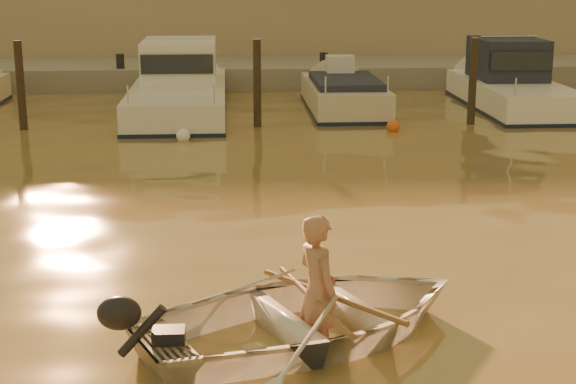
{
  "coord_description": "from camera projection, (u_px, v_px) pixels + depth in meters",
  "views": [
    {
      "loc": [
        -0.89,
        -6.24,
        3.67
      ],
      "look_at": [
        -0.11,
        4.93,
        0.75
      ],
      "focal_mm": 55.0,
      "sensor_mm": 36.0,
      "label": 1
    }
  ],
  "objects": [
    {
      "name": "dinghy",
      "position": [
        309.0,
        316.0,
        8.8
      ],
      "size": [
        4.24,
        3.72,
        0.73
      ],
      "primitive_type": "imported",
      "rotation": [
        0.0,
        0.0,
        1.98
      ],
      "color": "silver",
      "rests_on": "ground_plane"
    },
    {
      "name": "person",
      "position": [
        318.0,
        291.0,
        8.79
      ],
      "size": [
        0.58,
        0.68,
        1.59
      ],
      "primitive_type": "imported",
      "rotation": [
        0.0,
        0.0,
        1.98
      ],
      "color": "#A26F51",
      "rests_on": "dinghy"
    },
    {
      "name": "outboard_motor",
      "position": [
        167.0,
        342.0,
        8.12
      ],
      "size": [
        0.98,
        0.73,
        0.7
      ],
      "primitive_type": null,
      "rotation": [
        0.0,
        0.0,
        0.41
      ],
      "color": "black",
      "rests_on": "dinghy"
    },
    {
      "name": "oar_port",
      "position": [
        331.0,
        296.0,
        8.87
      ],
      "size": [
        1.27,
        1.74,
        0.13
      ],
      "primitive_type": "cylinder",
      "rotation": [
        1.54,
        0.0,
        0.62
      ],
      "color": "brown",
      "rests_on": "dinghy"
    },
    {
      "name": "oar_starboard",
      "position": [
        313.0,
        299.0,
        8.78
      ],
      "size": [
        0.56,
        2.06,
        0.13
      ],
      "primitive_type": "cylinder",
      "rotation": [
        1.54,
        0.0,
        0.24
      ],
      "color": "brown",
      "rests_on": "dinghy"
    },
    {
      "name": "moored_boat_2",
      "position": [
        179.0,
        87.0,
        22.16
      ],
      "size": [
        2.3,
        7.7,
        1.75
      ],
      "primitive_type": null,
      "color": "silver",
      "rests_on": "ground_plane"
    },
    {
      "name": "moored_boat_3",
      "position": [
        344.0,
        101.0,
        22.54
      ],
      "size": [
        1.81,
        5.33,
        0.95
      ],
      "primitive_type": null,
      "color": "beige",
      "rests_on": "ground_plane"
    },
    {
      "name": "moored_boat_4",
      "position": [
        513.0,
        84.0,
        22.74
      ],
      "size": [
        2.07,
        6.44,
        1.75
      ],
      "primitive_type": null,
      "color": "white",
      "rests_on": "ground_plane"
    },
    {
      "name": "piling_1",
      "position": [
        21.0,
        90.0,
        19.74
      ],
      "size": [
        0.18,
        0.18,
        2.2
      ],
      "primitive_type": "cylinder",
      "color": "#2D2319",
      "rests_on": "ground_plane"
    },
    {
      "name": "piling_2",
      "position": [
        257.0,
        88.0,
        20.1
      ],
      "size": [
        0.18,
        0.18,
        2.2
      ],
      "primitive_type": "cylinder",
      "color": "#2D2319",
      "rests_on": "ground_plane"
    },
    {
      "name": "piling_3",
      "position": [
        473.0,
        86.0,
        20.43
      ],
      "size": [
        0.18,
        0.18,
        2.2
      ],
      "primitive_type": "cylinder",
      "color": "#2D2319",
      "rests_on": "ground_plane"
    },
    {
      "name": "fender_c",
      "position": [
        183.0,
        136.0,
        18.75
      ],
      "size": [
        0.3,
        0.3,
        0.3
      ],
      "primitive_type": "sphere",
      "color": "white",
      "rests_on": "ground_plane"
    },
    {
      "name": "fender_d",
      "position": [
        393.0,
        127.0,
        19.78
      ],
      "size": [
        0.3,
        0.3,
        0.3
      ],
      "primitive_type": "sphere",
      "color": "#D45219",
      "rests_on": "ground_plane"
    },
    {
      "name": "quay",
      "position": [
        255.0,
        78.0,
        27.73
      ],
      "size": [
        52.0,
        4.0,
        1.0
      ],
      "primitive_type": "cube",
      "color": "gray",
      "rests_on": "ground_plane"
    }
  ]
}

